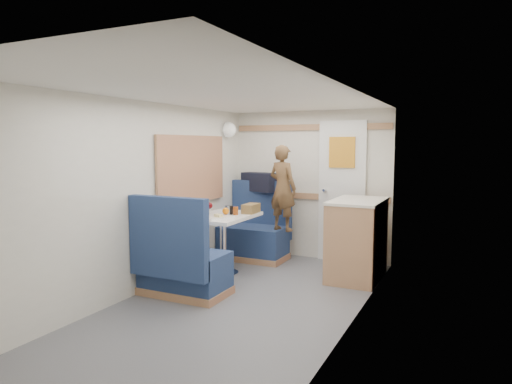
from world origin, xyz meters
The scene contains 26 objects.
floor centered at (0.00, 0.00, 0.00)m, with size 4.50×4.50×0.00m, color #515156.
ceiling centered at (0.00, 0.00, 2.00)m, with size 4.50×4.50×0.00m, color silver.
wall_back centered at (0.00, 2.25, 1.00)m, with size 2.20×0.02×2.00m, color silver.
wall_left centered at (-1.10, 0.00, 1.00)m, with size 0.02×4.50×2.00m, color silver.
wall_right centered at (1.10, 0.00, 1.00)m, with size 0.02×4.50×2.00m, color silver.
oak_trim_low centered at (0.00, 2.23, 0.85)m, with size 2.15×0.02×0.08m, color #9A6345.
oak_trim_high centered at (0.00, 2.23, 1.78)m, with size 2.15×0.02×0.08m, color #9A6345.
side_window centered at (-1.08, 1.00, 1.25)m, with size 0.04×1.30×0.72m, color gray.
rear_door centered at (0.45, 2.22, 0.97)m, with size 0.62×0.12×1.86m.
dinette_table centered at (-0.65, 1.00, 0.57)m, with size 0.62×0.92×0.72m.
bench_far centered at (-0.65, 1.86, 0.30)m, with size 0.90×0.59×1.05m.
bench_near centered at (-0.65, 0.14, 0.30)m, with size 0.90×0.59×1.05m.
ledge centered at (-0.65, 2.12, 0.88)m, with size 0.90×0.14×0.04m, color #9A6345.
dome_light centered at (-1.04, 1.85, 1.75)m, with size 0.20×0.20×0.20m, color white.
galley_counter centered at (0.82, 1.55, 0.47)m, with size 0.57×0.92×0.92m.
person centered at (-0.19, 1.72, 1.00)m, with size 0.40×0.26×1.10m, color brown.
duffel_bag centered at (-0.68, 2.12, 1.03)m, with size 0.53×0.26×0.26m, color black.
tray centered at (-0.61, 0.79, 0.73)m, with size 0.25×0.33×0.02m, color white.
orange_fruit centered at (-0.59, 0.95, 0.78)m, with size 0.08×0.08×0.08m, color orange.
cheese_block centered at (-0.57, 0.75, 0.75)m, with size 0.09×0.06×0.03m, color #F2DD8B.
wine_glass centered at (-0.73, 0.82, 0.84)m, with size 0.08×0.08×0.17m.
tumbler_left centered at (-0.84, 0.82, 0.78)m, with size 0.07×0.07×0.12m, color white.
tumbler_right centered at (-0.64, 1.09, 0.77)m, with size 0.06×0.06×0.10m, color silver.
beer_glass centered at (-0.52, 1.07, 0.77)m, with size 0.06×0.06×0.10m, color brown.
pepper_grinder centered at (-0.59, 1.08, 0.77)m, with size 0.04×0.04×0.10m, color black.
bread_loaf centered at (-0.43, 1.29, 0.78)m, with size 0.14×0.27×0.11m, color olive.
Camera 1 is at (2.01, -3.64, 1.55)m, focal length 32.00 mm.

